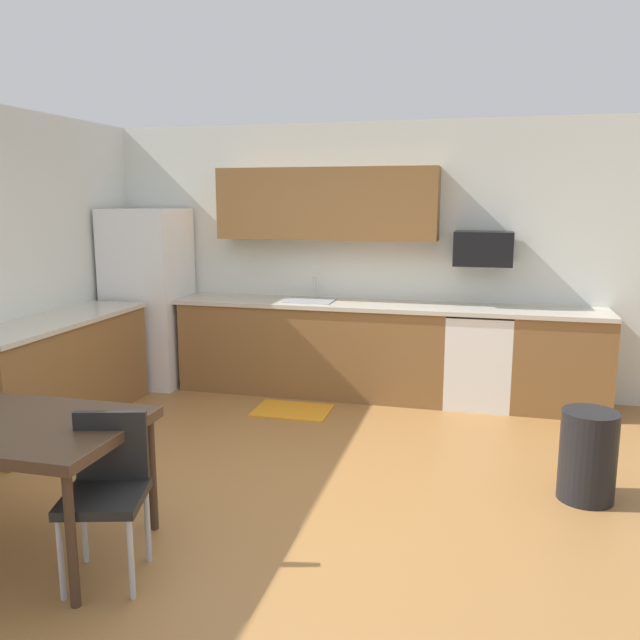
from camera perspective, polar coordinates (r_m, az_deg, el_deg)
name	(u,v)px	position (r m, az deg, el deg)	size (l,w,h in m)	color
ground_plane	(283,492)	(4.55, -3.22, -14.78)	(12.00, 12.00, 0.00)	#9E6B38
wall_back	(360,258)	(6.71, 3.50, 5.44)	(5.80, 0.10, 2.70)	silver
cabinet_run_back	(312,349)	(6.61, -0.68, -2.54)	(2.68, 0.60, 0.90)	brown
cabinet_run_back_right	(560,363)	(6.43, 20.27, -3.56)	(0.87, 0.60, 0.90)	brown
cabinet_run_left	(57,375)	(6.09, -22.04, -4.45)	(0.60, 2.00, 0.90)	brown
countertop_back	(353,305)	(6.42, 2.87, 1.35)	(4.80, 0.64, 0.04)	beige
countertop_left	(53,321)	(5.99, -22.34, -0.10)	(0.64, 2.00, 0.04)	beige
upper_cabinets_back	(326,204)	(6.53, 0.56, 10.15)	(2.20, 0.34, 0.70)	brown
refrigerator	(149,297)	(7.10, -14.78, 1.93)	(0.76, 0.70, 1.85)	white
oven_range	(478,358)	(6.39, 13.68, -3.24)	(0.60, 0.60, 0.91)	white
microwave	(483,249)	(6.33, 14.10, 6.09)	(0.54, 0.36, 0.32)	black
sink_basin	(310,307)	(6.53, -0.89, 1.15)	(0.48, 0.40, 0.14)	#A5A8AD
sink_faucet	(314,289)	(6.68, -0.49, 2.75)	(0.02, 0.02, 0.24)	#B2B5BA
dining_table	(8,432)	(3.99, -25.65, -8.83)	(1.40, 0.90, 0.75)	#422D1E
chair_near_table	(107,482)	(3.63, -18.15, -13.36)	(0.49, 0.49, 0.85)	black
trash_bin	(588,456)	(4.66, 22.41, -10.93)	(0.36, 0.36, 0.60)	black
floor_mat	(292,410)	(6.13, -2.43, -7.91)	(0.70, 0.50, 0.01)	orange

